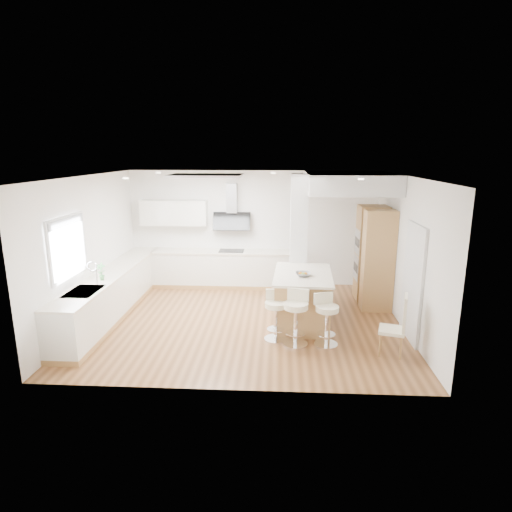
# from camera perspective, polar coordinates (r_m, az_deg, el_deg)

# --- Properties ---
(ground) EXTENTS (6.00, 6.00, 0.00)m
(ground) POSITION_cam_1_polar(r_m,az_deg,el_deg) (8.48, -1.48, -8.66)
(ground) COLOR #8F5D35
(ground) RESTS_ON ground
(ceiling) EXTENTS (6.00, 5.00, 0.02)m
(ceiling) POSITION_cam_1_polar(r_m,az_deg,el_deg) (8.48, -1.48, -8.66)
(ceiling) COLOR silver
(ceiling) RESTS_ON ground
(wall_back) EXTENTS (6.00, 0.04, 2.80)m
(wall_back) POSITION_cam_1_polar(r_m,az_deg,el_deg) (10.49, -0.41, 3.68)
(wall_back) COLOR white
(wall_back) RESTS_ON ground
(wall_left) EXTENTS (0.04, 5.00, 2.80)m
(wall_left) POSITION_cam_1_polar(r_m,az_deg,el_deg) (8.82, -21.36, 0.80)
(wall_left) COLOR white
(wall_left) RESTS_ON ground
(wall_right) EXTENTS (0.04, 5.00, 2.80)m
(wall_right) POSITION_cam_1_polar(r_m,az_deg,el_deg) (8.36, 19.42, 0.29)
(wall_right) COLOR white
(wall_right) RESTS_ON ground
(skylight) EXTENTS (4.10, 2.10, 0.06)m
(skylight) POSITION_cam_1_polar(r_m,az_deg,el_deg) (8.55, -6.64, 10.56)
(skylight) COLOR silver
(skylight) RESTS_ON ground
(window_left) EXTENTS (0.06, 1.28, 1.07)m
(window_left) POSITION_cam_1_polar(r_m,az_deg,el_deg) (7.95, -23.88, 1.41)
(window_left) COLOR white
(window_left) RESTS_ON ground
(doorway_right) EXTENTS (0.05, 1.00, 2.10)m
(doorway_right) POSITION_cam_1_polar(r_m,az_deg,el_deg) (7.90, 20.18, -3.54)
(doorway_right) COLOR #443D35
(doorway_right) RESTS_ON ground
(counter_left) EXTENTS (0.63, 4.50, 1.35)m
(counter_left) POSITION_cam_1_polar(r_m,az_deg,el_deg) (9.15, -18.54, -4.65)
(counter_left) COLOR tan
(counter_left) RESTS_ON ground
(counter_back) EXTENTS (3.62, 0.63, 2.50)m
(counter_back) POSITION_cam_1_polar(r_m,az_deg,el_deg) (10.47, -5.50, -0.35)
(counter_back) COLOR tan
(counter_back) RESTS_ON ground
(pillar) EXTENTS (0.35, 0.35, 2.80)m
(pillar) POSITION_cam_1_polar(r_m,az_deg,el_deg) (8.96, 5.67, 1.88)
(pillar) COLOR silver
(pillar) RESTS_ON ground
(soffit) EXTENTS (1.78, 2.20, 0.40)m
(soffit) POSITION_cam_1_polar(r_m,az_deg,el_deg) (9.35, 12.27, 9.56)
(soffit) COLOR silver
(soffit) RESTS_ON ground
(oven_column) EXTENTS (0.63, 1.21, 2.10)m
(oven_column) POSITION_cam_1_polar(r_m,az_deg,el_deg) (9.52, 15.39, -0.02)
(oven_column) COLOR tan
(oven_column) RESTS_ON ground
(peninsula) EXTENTS (1.15, 1.67, 1.06)m
(peninsula) POSITION_cam_1_polar(r_m,az_deg,el_deg) (8.28, 6.20, -5.59)
(peninsula) COLOR tan
(peninsula) RESTS_ON ground
(bar_stool_a) EXTENTS (0.42, 0.42, 0.89)m
(bar_stool_a) POSITION_cam_1_polar(r_m,az_deg,el_deg) (7.52, 2.66, -7.55)
(bar_stool_a) COLOR white
(bar_stool_a) RESTS_ON ground
(bar_stool_b) EXTENTS (0.53, 0.53, 0.96)m
(bar_stool_b) POSITION_cam_1_polar(r_m,az_deg,el_deg) (7.35, 5.36, -7.79)
(bar_stool_b) COLOR white
(bar_stool_b) RESTS_ON ground
(bar_stool_c) EXTENTS (0.53, 0.53, 0.90)m
(bar_stool_c) POSITION_cam_1_polar(r_m,az_deg,el_deg) (7.41, 9.36, -8.01)
(bar_stool_c) COLOR white
(bar_stool_c) RESTS_ON ground
(dining_chair) EXTENTS (0.49, 0.49, 1.03)m
(dining_chair) POSITION_cam_1_polar(r_m,az_deg,el_deg) (7.31, 18.43, -8.51)
(dining_chair) COLOR #F3E9C5
(dining_chair) RESTS_ON ground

